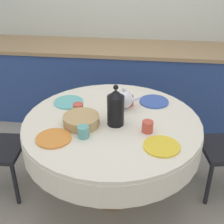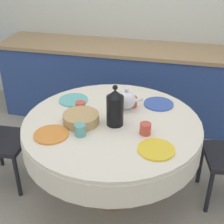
% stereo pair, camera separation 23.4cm
% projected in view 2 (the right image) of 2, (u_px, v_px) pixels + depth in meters
% --- Properties ---
extents(ground_plane, '(12.00, 12.00, 0.00)m').
position_uv_depth(ground_plane, '(112.00, 192.00, 2.75)').
color(ground_plane, '#9E937F').
extents(wall_back, '(7.00, 0.05, 2.60)m').
position_uv_depth(wall_back, '(146.00, 4.00, 3.53)').
color(wall_back, beige).
rests_on(wall_back, ground_plane).
extents(kitchen_counter, '(3.24, 0.64, 0.90)m').
position_uv_depth(kitchen_counter, '(138.00, 84.00, 3.66)').
color(kitchen_counter, '#2D4784').
rests_on(kitchen_counter, ground_plane).
extents(dining_table, '(1.38, 1.38, 0.73)m').
position_uv_depth(dining_table, '(112.00, 134.00, 2.45)').
color(dining_table, olive).
rests_on(dining_table, ground_plane).
extents(plate_near_left, '(0.25, 0.25, 0.01)m').
position_uv_depth(plate_near_left, '(51.00, 134.00, 2.21)').
color(plate_near_left, orange).
rests_on(plate_near_left, dining_table).
extents(cup_near_left, '(0.08, 0.08, 0.08)m').
position_uv_depth(cup_near_left, '(80.00, 130.00, 2.20)').
color(cup_near_left, '#5BA39E').
rests_on(cup_near_left, dining_table).
extents(plate_near_right, '(0.25, 0.25, 0.01)m').
position_uv_depth(plate_near_right, '(156.00, 149.00, 2.06)').
color(plate_near_right, yellow).
rests_on(plate_near_right, dining_table).
extents(cup_near_right, '(0.08, 0.08, 0.08)m').
position_uv_depth(cup_near_right, '(145.00, 129.00, 2.21)').
color(cup_near_right, '#CC4C3D').
rests_on(cup_near_right, dining_table).
extents(plate_far_left, '(0.25, 0.25, 0.01)m').
position_uv_depth(plate_far_left, '(74.00, 100.00, 2.68)').
color(plate_far_left, '#60BCB7').
rests_on(plate_far_left, dining_table).
extents(cup_far_left, '(0.08, 0.08, 0.08)m').
position_uv_depth(cup_far_left, '(81.00, 107.00, 2.50)').
color(cup_far_left, '#CC4C3D').
rests_on(cup_far_left, dining_table).
extents(plate_far_right, '(0.25, 0.25, 0.01)m').
position_uv_depth(plate_far_right, '(159.00, 104.00, 2.62)').
color(plate_far_right, '#3856AD').
rests_on(plate_far_right, dining_table).
extents(cup_far_right, '(0.08, 0.08, 0.08)m').
position_uv_depth(cup_far_right, '(132.00, 102.00, 2.58)').
color(cup_far_right, '#CC4C3D').
rests_on(cup_far_right, dining_table).
extents(coffee_carafe, '(0.13, 0.13, 0.32)m').
position_uv_depth(coffee_carafe, '(115.00, 108.00, 2.28)').
color(coffee_carafe, black).
rests_on(coffee_carafe, dining_table).
extents(teapot, '(0.21, 0.15, 0.20)m').
position_uv_depth(teapot, '(127.00, 100.00, 2.50)').
color(teapot, white).
rests_on(teapot, dining_table).
extents(bread_basket, '(0.27, 0.27, 0.08)m').
position_uv_depth(bread_basket, '(81.00, 118.00, 2.35)').
color(bread_basket, tan).
rests_on(bread_basket, dining_table).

